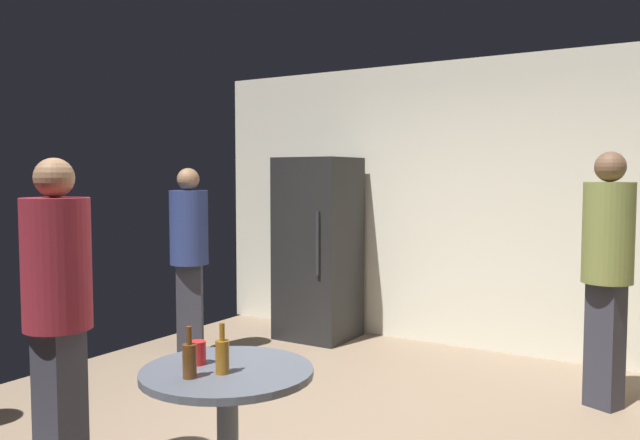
{
  "coord_description": "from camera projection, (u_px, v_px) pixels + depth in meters",
  "views": [
    {
      "loc": [
        2.12,
        -3.23,
        1.63
      ],
      "look_at": [
        -0.16,
        0.44,
        1.33
      ],
      "focal_mm": 36.31,
      "sensor_mm": 36.0,
      "label": 1
    }
  ],
  "objects": [
    {
      "name": "wall_back",
      "position": [
        457.0,
        205.0,
        6.1
      ],
      "size": [
        5.32,
        0.06,
        2.7
      ],
      "primitive_type": "cube",
      "color": "beige",
      "rests_on": "ground_plane"
    },
    {
      "name": "refrigerator",
      "position": [
        318.0,
        248.0,
        6.45
      ],
      "size": [
        0.7,
        0.68,
        1.8
      ],
      "color": "black",
      "rests_on": "ground_plane"
    },
    {
      "name": "foreground_table",
      "position": [
        227.0,
        391.0,
        2.99
      ],
      "size": [
        0.8,
        0.8,
        0.73
      ],
      "color": "#4C515B",
      "rests_on": "ground_plane"
    },
    {
      "name": "beer_bottle_amber",
      "position": [
        222.0,
        355.0,
        2.9
      ],
      "size": [
        0.06,
        0.06,
        0.23
      ],
      "color": "#8C5919",
      "rests_on": "foreground_table"
    },
    {
      "name": "beer_bottle_brown",
      "position": [
        190.0,
        359.0,
        2.84
      ],
      "size": [
        0.06,
        0.06,
        0.23
      ],
      "color": "#593314",
      "rests_on": "foreground_table"
    },
    {
      "name": "plastic_cup_red",
      "position": [
        197.0,
        353.0,
        3.05
      ],
      "size": [
        0.08,
        0.08,
        0.11
      ],
      "primitive_type": "cylinder",
      "color": "red",
      "rests_on": "foreground_table"
    },
    {
      "name": "person_in_olive_shirt",
      "position": [
        607.0,
        258.0,
        4.47
      ],
      "size": [
        0.45,
        0.45,
        1.79
      ],
      "rotation": [
        0.0,
        0.0,
        -1.99
      ],
      "color": "#2D2D38",
      "rests_on": "ground_plane"
    },
    {
      "name": "person_in_navy_shirt",
      "position": [
        189.0,
        247.0,
        5.76
      ],
      "size": [
        0.47,
        0.47,
        1.69
      ],
      "rotation": [
        0.0,
        0.0,
        -0.94
      ],
      "color": "#2D2D38",
      "rests_on": "ground_plane"
    },
    {
      "name": "person_in_maroon_shirt",
      "position": [
        58.0,
        298.0,
        3.28
      ],
      "size": [
        0.4,
        0.4,
        1.71
      ],
      "rotation": [
        0.0,
        0.0,
        0.18
      ],
      "color": "#2D2D38",
      "rests_on": "ground_plane"
    }
  ]
}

